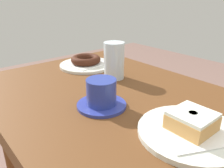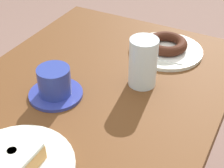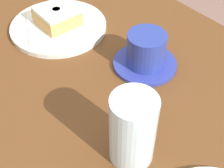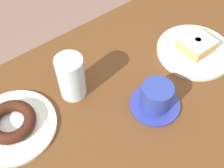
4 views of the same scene
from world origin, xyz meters
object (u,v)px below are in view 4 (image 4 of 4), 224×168
object	(u,v)px
donut_glazed_square	(197,44)
plate_chocolate_ring	(14,126)
plate_glazed_square	(195,51)
coffee_cup	(156,98)
donut_chocolate_ring	(11,121)
water_glass	(71,77)

from	to	relation	value
donut_glazed_square	plate_chocolate_ring	distance (m)	0.56
plate_glazed_square	coffee_cup	xyz separation A→B (m)	(0.23, 0.07, 0.03)
donut_glazed_square	coffee_cup	distance (m)	0.24
coffee_cup	donut_chocolate_ring	bearing A→B (deg)	-27.36
plate_chocolate_ring	donut_chocolate_ring	bearing A→B (deg)	0.00
plate_glazed_square	water_glass	distance (m)	0.39
donut_glazed_square	water_glass	bearing A→B (deg)	-15.13
donut_chocolate_ring	coffee_cup	bearing A→B (deg)	152.64
plate_chocolate_ring	plate_glazed_square	bearing A→B (deg)	169.69
plate_glazed_square	plate_chocolate_ring	world-z (taller)	plate_glazed_square
donut_glazed_square	plate_chocolate_ring	size ratio (longest dim) A/B	0.40
donut_chocolate_ring	water_glass	xyz separation A→B (m)	(-0.18, -0.00, 0.04)
donut_glazed_square	water_glass	xyz separation A→B (m)	(0.37, -0.10, 0.03)
coffee_cup	water_glass	bearing A→B (deg)	-49.16
plate_glazed_square	coffee_cup	world-z (taller)	coffee_cup
plate_chocolate_ring	water_glass	bearing A→B (deg)	-179.81
water_glass	plate_glazed_square	bearing A→B (deg)	164.87
plate_chocolate_ring	coffee_cup	distance (m)	0.36
plate_glazed_square	donut_chocolate_ring	distance (m)	0.56
donut_glazed_square	plate_chocolate_ring	xyz separation A→B (m)	(0.55, -0.10, -0.03)
coffee_cup	plate_glazed_square	bearing A→B (deg)	-163.61
plate_glazed_square	donut_glazed_square	xyz separation A→B (m)	(0.00, 0.00, 0.03)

